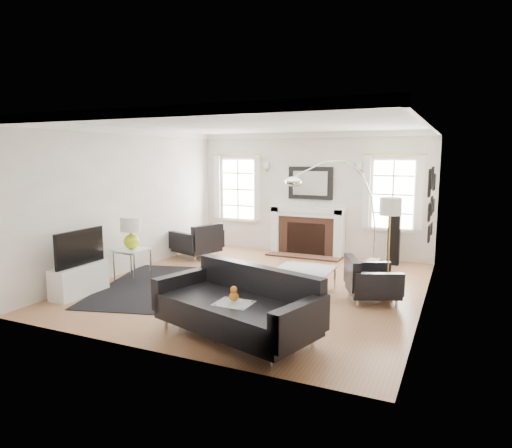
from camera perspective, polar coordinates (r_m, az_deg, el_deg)
The scene contains 25 objects.
floor at distance 8.13m, azimuth 0.20°, elevation -7.71°, with size 6.00×6.00×0.00m, color #9D6742.
back_wall at distance 10.65m, azimuth 6.87°, elevation 3.77°, with size 5.50×0.04×2.80m, color white.
front_wall at distance 5.29m, azimuth -13.27°, elevation -1.20°, with size 5.50×0.04×2.80m, color white.
left_wall at distance 9.32m, azimuth -15.42°, elevation 2.85°, with size 0.04×6.00×2.80m, color white.
right_wall at distance 7.18m, azimuth 20.63°, elevation 1.00°, with size 0.04×6.00×2.80m, color white.
ceiling at distance 7.82m, azimuth 0.21°, elevation 12.39°, with size 5.50×6.00×0.02m, color white.
crown_molding at distance 7.82m, azimuth 0.21°, elevation 11.95°, with size 5.50×6.00×0.12m, color white.
fireplace at distance 10.56m, azimuth 6.44°, elevation -0.96°, with size 1.70×0.69×1.11m.
mantel_mirror at distance 10.59m, azimuth 6.81°, elevation 5.10°, with size 1.05×0.07×0.75m.
window_left at distance 11.29m, azimuth -2.22°, elevation 4.39°, with size 1.24×0.15×1.62m.
window_right at distance 10.19m, azimuth 16.76°, elevation 3.58°, with size 1.24×0.15×1.62m.
gallery_wall at distance 8.46m, azimuth 21.08°, elevation 2.94°, with size 0.04×1.73×1.29m.
tv_unit at distance 8.06m, azimuth -21.20°, elevation -6.02°, with size 0.35×1.00×1.09m.
area_rug at distance 8.03m, azimuth -6.80°, elevation -7.94°, with size 3.41×2.84×0.01m, color black.
sofa at distance 5.86m, azimuth -2.07°, elevation -10.30°, with size 2.35×1.56×0.70m.
armchair_left at distance 10.33m, azimuth -7.18°, elevation -2.23°, with size 1.09×1.16×0.64m.
armchair_right at distance 7.44m, azimuth 13.97°, elevation -6.95°, with size 1.02×1.07×0.57m.
coffee_table at distance 7.66m, azimuth 6.01°, elevation -5.84°, with size 0.92×0.92×0.41m.
side_table_left at distance 8.59m, azimuth -15.25°, elevation -3.76°, with size 0.54×0.54×0.60m.
nesting_table at distance 5.69m, azimuth -2.78°, elevation -10.90°, with size 0.45×0.38×0.49m.
gourd_lamp at distance 8.51m, azimuth -15.36°, elevation -0.81°, with size 0.37×0.37×0.59m.
orange_vase at distance 5.63m, azimuth -2.79°, elevation -8.81°, with size 0.12×0.12×0.19m.
arc_floor_lamp at distance 8.95m, azimuth 9.90°, elevation 1.70°, with size 1.60×1.49×2.27m.
stick_floor_lamp at distance 7.37m, azimuth 16.45°, elevation 1.46°, with size 0.33×0.33×1.63m.
speaker_tower at distance 9.99m, azimuth 16.87°, elevation -1.50°, with size 0.24×0.24×1.20m, color black.
Camera 1 is at (3.21, -7.12, 2.27)m, focal length 32.00 mm.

